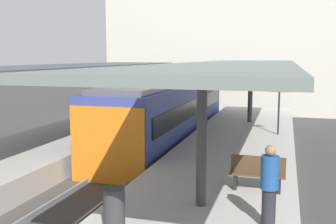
{
  "coord_description": "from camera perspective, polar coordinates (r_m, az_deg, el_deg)",
  "views": [
    {
      "loc": [
        5.6,
        -13.7,
        4.42
      ],
      "look_at": [
        0.5,
        3.56,
        1.94
      ],
      "focal_mm": 42.94,
      "sensor_mm": 36.0,
      "label": 1
    }
  ],
  "objects": [
    {
      "name": "ground_plane",
      "position": [
        15.44,
        -5.62,
        -8.81
      ],
      "size": [
        80.0,
        80.0,
        0.0
      ],
      "primitive_type": "plane",
      "color": "#383835"
    },
    {
      "name": "platform_left",
      "position": [
        17.07,
        -17.61,
        -5.79
      ],
      "size": [
        4.4,
        28.0,
        1.0
      ],
      "primitive_type": "cube",
      "color": "#ADA8A0",
      "rests_on": "ground_plane"
    },
    {
      "name": "platform_right",
      "position": [
        14.36,
        8.7,
        -8.07
      ],
      "size": [
        4.4,
        28.0,
        1.0
      ],
      "primitive_type": "cube",
      "color": "#ADA8A0",
      "rests_on": "ground_plane"
    },
    {
      "name": "track_ballast",
      "position": [
        15.42,
        -5.62,
        -8.45
      ],
      "size": [
        3.2,
        28.0,
        0.2
      ],
      "primitive_type": "cube",
      "color": "#423F3D",
      "rests_on": "ground_plane"
    },
    {
      "name": "rail_near_side",
      "position": [
        15.65,
        -8.1,
        -7.6
      ],
      "size": [
        0.08,
        28.0,
        0.14
      ],
      "primitive_type": "cube",
      "color": "slate",
      "rests_on": "track_ballast"
    },
    {
      "name": "rail_far_side",
      "position": [
        15.12,
        -3.07,
        -8.08
      ],
      "size": [
        0.08,
        28.0,
        0.14
      ],
      "primitive_type": "cube",
      "color": "slate",
      "rests_on": "track_ballast"
    },
    {
      "name": "commuter_train",
      "position": [
        20.12,
        0.14,
        0.17
      ],
      "size": [
        2.78,
        14.62,
        3.1
      ],
      "color": "#38428C",
      "rests_on": "track_ballast"
    },
    {
      "name": "canopy_left",
      "position": [
        17.79,
        -15.54,
        5.99
      ],
      "size": [
        4.18,
        21.0,
        3.04
      ],
      "color": "#333335",
      "rests_on": "platform_left"
    },
    {
      "name": "canopy_right",
      "position": [
        15.21,
        9.7,
        6.44
      ],
      "size": [
        4.18,
        21.0,
        3.19
      ],
      "color": "#333335",
      "rests_on": "platform_right"
    },
    {
      "name": "platform_bench",
      "position": [
        10.71,
        12.6,
        -8.35
      ],
      "size": [
        1.4,
        0.41,
        0.86
      ],
      "color": "black",
      "rests_on": "platform_right"
    },
    {
      "name": "platform_sign",
      "position": [
        18.25,
        15.51,
        1.92
      ],
      "size": [
        0.9,
        0.08,
        2.21
      ],
      "color": "#262628",
      "rests_on": "platform_right"
    },
    {
      "name": "litter_bin",
      "position": [
        8.38,
        -7.66,
        -13.32
      ],
      "size": [
        0.44,
        0.44,
        0.8
      ],
      "primitive_type": "cylinder",
      "color": "#2D2D30",
      "rests_on": "platform_right"
    },
    {
      "name": "passenger_near_bench",
      "position": [
        8.42,
        14.2,
        -9.98
      ],
      "size": [
        0.36,
        0.36,
        1.69
      ],
      "color": "#232328",
      "rests_on": "platform_right"
    },
    {
      "name": "station_building_backdrop",
      "position": [
        34.14,
        7.51,
        9.6
      ],
      "size": [
        18.0,
        6.0,
        11.0
      ],
      "primitive_type": "cube",
      "color": "beige",
      "rests_on": "ground_plane"
    }
  ]
}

